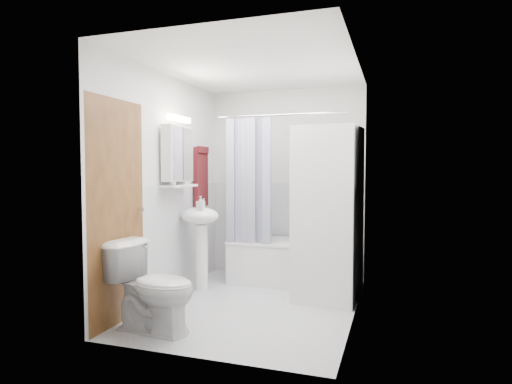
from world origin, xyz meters
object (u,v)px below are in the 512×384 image
(sink, at_px, (200,229))
(washer_dryer, at_px, (328,214))
(toilet, at_px, (154,287))
(bathtub, at_px, (286,260))

(sink, xyz_separation_m, washer_dryer, (1.43, 0.10, 0.21))
(washer_dryer, distance_m, toilet, 1.94)
(toilet, bearing_deg, washer_dryer, -36.75)
(sink, relative_size, toilet, 1.36)
(bathtub, height_order, sink, sink)
(bathtub, bearing_deg, toilet, -110.49)
(bathtub, relative_size, sink, 1.29)
(bathtub, xyz_separation_m, washer_dryer, (0.57, -0.48, 0.63))
(washer_dryer, xyz_separation_m, toilet, (-1.26, -1.37, -0.54))
(sink, distance_m, washer_dryer, 1.45)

